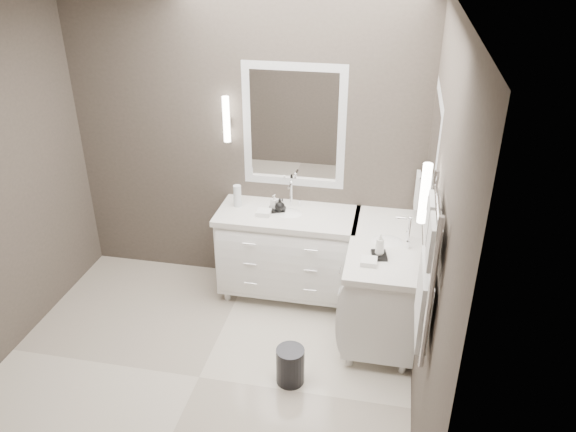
% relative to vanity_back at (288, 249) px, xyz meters
% --- Properties ---
extents(floor, '(3.20, 3.00, 0.01)m').
position_rel_vanity_back_xyz_m(floor, '(-0.45, -1.23, -0.49)').
color(floor, beige).
rests_on(floor, ground).
extents(ceiling, '(3.20, 3.00, 0.01)m').
position_rel_vanity_back_xyz_m(ceiling, '(-0.45, -1.23, 2.22)').
color(ceiling, white).
rests_on(ceiling, wall_back).
extents(wall_back, '(3.20, 0.01, 2.70)m').
position_rel_vanity_back_xyz_m(wall_back, '(-0.45, 0.28, 0.86)').
color(wall_back, '#473F39').
rests_on(wall_back, floor).
extents(wall_front, '(3.20, 0.01, 2.70)m').
position_rel_vanity_back_xyz_m(wall_front, '(-0.45, -2.73, 0.86)').
color(wall_front, '#473F39').
rests_on(wall_front, floor).
extents(wall_right, '(0.01, 3.00, 2.70)m').
position_rel_vanity_back_xyz_m(wall_right, '(1.15, -1.23, 0.86)').
color(wall_right, '#473F39').
rests_on(wall_right, floor).
extents(vanity_back, '(1.24, 0.59, 0.97)m').
position_rel_vanity_back_xyz_m(vanity_back, '(0.00, 0.00, 0.00)').
color(vanity_back, white).
rests_on(vanity_back, floor).
extents(vanity_right, '(0.59, 1.24, 0.97)m').
position_rel_vanity_back_xyz_m(vanity_right, '(0.88, -0.33, 0.00)').
color(vanity_right, white).
rests_on(vanity_right, floor).
extents(mirror_back, '(0.90, 0.02, 1.10)m').
position_rel_vanity_back_xyz_m(mirror_back, '(-0.00, 0.26, 1.06)').
color(mirror_back, white).
rests_on(mirror_back, wall_back).
extents(mirror_right, '(0.02, 0.90, 1.10)m').
position_rel_vanity_back_xyz_m(mirror_right, '(1.14, -0.43, 1.06)').
color(mirror_right, white).
rests_on(mirror_right, wall_right).
extents(sconce_back, '(0.06, 0.06, 0.40)m').
position_rel_vanity_back_xyz_m(sconce_back, '(-0.58, 0.20, 1.11)').
color(sconce_back, white).
rests_on(sconce_back, wall_back).
extents(sconce_right, '(0.06, 0.06, 0.40)m').
position_rel_vanity_back_xyz_m(sconce_right, '(1.08, -1.01, 1.11)').
color(sconce_right, white).
rests_on(sconce_right, wall_right).
extents(towel_bar_corner, '(0.03, 0.22, 0.30)m').
position_rel_vanity_back_xyz_m(towel_bar_corner, '(1.09, 0.13, 0.63)').
color(towel_bar_corner, white).
rests_on(towel_bar_corner, wall_right).
extents(towel_ladder, '(0.06, 0.58, 0.90)m').
position_rel_vanity_back_xyz_m(towel_ladder, '(1.10, -1.63, 0.91)').
color(towel_ladder, white).
rests_on(towel_ladder, wall_right).
extents(waste_bin, '(0.26, 0.26, 0.30)m').
position_rel_vanity_back_xyz_m(waste_bin, '(0.24, -1.12, -0.34)').
color(waste_bin, black).
rests_on(waste_bin, floor).
extents(amenity_tray_back, '(0.16, 0.13, 0.02)m').
position_rel_vanity_back_xyz_m(amenity_tray_back, '(-0.10, 0.02, 0.38)').
color(amenity_tray_back, black).
rests_on(amenity_tray_back, vanity_back).
extents(amenity_tray_right, '(0.14, 0.17, 0.02)m').
position_rel_vanity_back_xyz_m(amenity_tray_right, '(0.82, -0.57, 0.38)').
color(amenity_tray_right, black).
rests_on(amenity_tray_right, vanity_right).
extents(water_bottle, '(0.09, 0.09, 0.20)m').
position_rel_vanity_back_xyz_m(water_bottle, '(-0.47, 0.05, 0.46)').
color(water_bottle, silver).
rests_on(water_bottle, vanity_back).
extents(soap_bottle_a, '(0.07, 0.07, 0.12)m').
position_rel_vanity_back_xyz_m(soap_bottle_a, '(-0.13, 0.04, 0.45)').
color(soap_bottle_a, white).
rests_on(soap_bottle_a, amenity_tray_back).
extents(soap_bottle_b, '(0.10, 0.10, 0.11)m').
position_rel_vanity_back_xyz_m(soap_bottle_b, '(-0.07, -0.01, 0.44)').
color(soap_bottle_b, black).
rests_on(soap_bottle_b, amenity_tray_back).
extents(soap_bottle_c, '(0.09, 0.09, 0.18)m').
position_rel_vanity_back_xyz_m(soap_bottle_c, '(0.82, -0.57, 0.48)').
color(soap_bottle_c, white).
rests_on(soap_bottle_c, amenity_tray_right).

